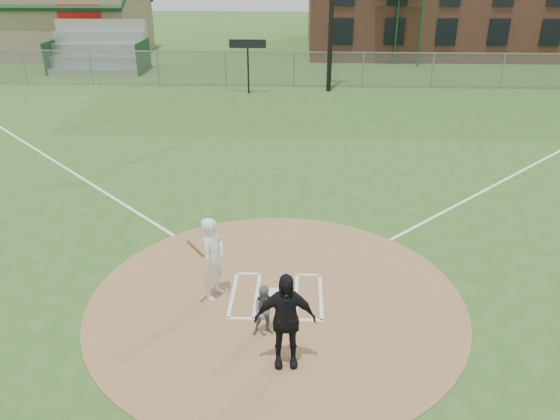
{
  "coord_description": "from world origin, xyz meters",
  "views": [
    {
      "loc": [
        0.5,
        -10.24,
        7.02
      ],
      "look_at": [
        0.0,
        2.0,
        1.3
      ],
      "focal_mm": 35.0,
      "sensor_mm": 36.0,
      "label": 1
    }
  ],
  "objects_px": {
    "catcher": "(266,311)",
    "batter_at_plate": "(213,258)",
    "umpire": "(285,320)",
    "home_plate": "(271,294)"
  },
  "relations": [
    {
      "from": "home_plate",
      "to": "umpire",
      "type": "height_order",
      "value": "umpire"
    },
    {
      "from": "catcher",
      "to": "batter_at_plate",
      "type": "bearing_deg",
      "value": 124.38
    },
    {
      "from": "home_plate",
      "to": "umpire",
      "type": "relative_size",
      "value": 0.23
    },
    {
      "from": "catcher",
      "to": "batter_at_plate",
      "type": "height_order",
      "value": "batter_at_plate"
    },
    {
      "from": "catcher",
      "to": "batter_at_plate",
      "type": "relative_size",
      "value": 0.57
    },
    {
      "from": "umpire",
      "to": "batter_at_plate",
      "type": "distance_m",
      "value": 2.74
    },
    {
      "from": "home_plate",
      "to": "batter_at_plate",
      "type": "relative_size",
      "value": 0.23
    },
    {
      "from": "umpire",
      "to": "batter_at_plate",
      "type": "height_order",
      "value": "umpire"
    },
    {
      "from": "catcher",
      "to": "umpire",
      "type": "bearing_deg",
      "value": -72.87
    },
    {
      "from": "home_plate",
      "to": "batter_at_plate",
      "type": "xyz_separation_m",
      "value": [
        -1.26,
        -0.09,
        0.95
      ]
    }
  ]
}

